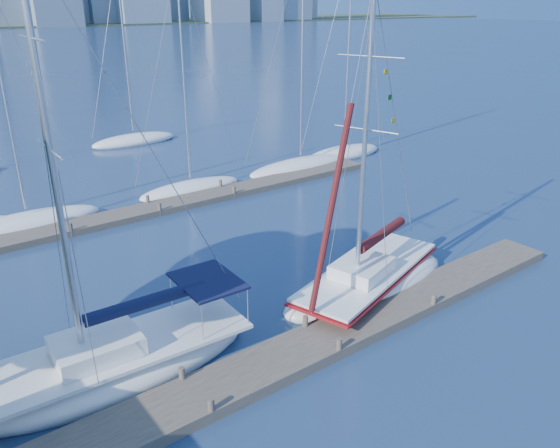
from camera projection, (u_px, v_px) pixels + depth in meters
ground at (321, 346)px, 19.39m from camera, size 700.00×700.00×0.00m
near_dock at (321, 342)px, 19.31m from camera, size 26.00×2.00×0.40m
far_dock at (170, 205)px, 32.28m from camera, size 30.00×1.80×0.36m
sailboat_navy at (118, 349)px, 17.54m from camera, size 9.32×3.34×13.85m
sailboat_maroon at (368, 271)px, 22.77m from camera, size 9.16×5.26×12.66m
bg_boat_1 at (28, 223)px, 29.51m from camera, size 8.10×4.09×13.25m
bg_boat_2 at (191, 188)px, 35.00m from camera, size 7.29×3.27×13.90m
bg_boat_4 at (300, 165)px, 39.79m from camera, size 9.10×3.63×15.82m
bg_boat_5 at (344, 153)px, 43.02m from camera, size 7.56×4.38×15.73m
bg_boat_7 at (134, 140)px, 47.00m from camera, size 7.62×3.20×14.64m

